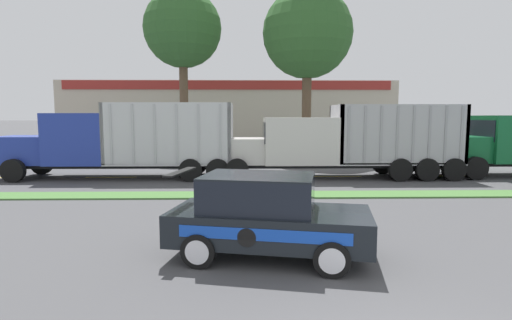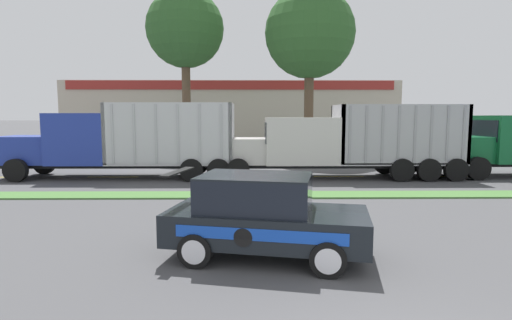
{
  "view_description": "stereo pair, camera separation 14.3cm",
  "coord_description": "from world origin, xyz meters",
  "views": [
    {
      "loc": [
        -2.08,
        -3.62,
        2.86
      ],
      "look_at": [
        -1.77,
        9.8,
        1.4
      ],
      "focal_mm": 28.0,
      "sensor_mm": 36.0,
      "label": 1
    },
    {
      "loc": [
        -1.93,
        -3.62,
        2.86
      ],
      "look_at": [
        -1.77,
        9.8,
        1.4
      ],
      "focal_mm": 28.0,
      "sensor_mm": 36.0,
      "label": 2
    }
  ],
  "objects": [
    {
      "name": "grass_verge",
      "position": [
        0.0,
        10.66,
        0.03
      ],
      "size": [
        120.0,
        1.23,
        0.06
      ],
      "primitive_type": "cube",
      "color": "#477538",
      "rests_on": "ground_plane"
    },
    {
      "name": "rally_car",
      "position": [
        -1.69,
        4.32,
        0.87
      ],
      "size": [
        4.29,
        2.56,
        1.73
      ],
      "color": "black",
      "rests_on": "ground_plane"
    },
    {
      "name": "store_building_backdrop",
      "position": [
        -3.78,
        38.97,
        3.08
      ],
      "size": [
        31.23,
        12.1,
        6.15
      ],
      "color": "#BCB29E",
      "rests_on": "ground_plane"
    },
    {
      "name": "centre_line_4",
      "position": [
        -3.13,
        15.27,
        0.0
      ],
      "size": [
        2.4,
        0.14,
        0.01
      ],
      "primitive_type": "cube",
      "color": "yellow",
      "rests_on": "ground_plane"
    },
    {
      "name": "dump_truck_mid",
      "position": [
        -8.91,
        15.11,
        1.59
      ],
      "size": [
        10.8,
        2.76,
        3.48
      ],
      "color": "black",
      "rests_on": "ground_plane"
    },
    {
      "name": "centre_line_3",
      "position": [
        -8.53,
        15.27,
        0.0
      ],
      "size": [
        2.4,
        0.14,
        0.01
      ],
      "primitive_type": "cube",
      "color": "yellow",
      "rests_on": "ground_plane"
    },
    {
      "name": "dump_truck_far_right",
      "position": [
        1.35,
        14.95,
        1.53
      ],
      "size": [
        11.58,
        2.63,
        3.41
      ],
      "color": "black",
      "rests_on": "ground_plane"
    },
    {
      "name": "tree_behind_left",
      "position": [
        -6.6,
        25.5,
        9.55
      ],
      "size": [
        5.49,
        5.49,
        13.18
      ],
      "color": "brown",
      "rests_on": "ground_plane"
    },
    {
      "name": "tree_behind_centre",
      "position": [
        1.98,
        23.55,
        8.94
      ],
      "size": [
        5.97,
        5.97,
        12.86
      ],
      "color": "brown",
      "rests_on": "ground_plane"
    },
    {
      "name": "centre_line_6",
      "position": [
        7.67,
        15.27,
        0.0
      ],
      "size": [
        2.4,
        0.14,
        0.01
      ],
      "primitive_type": "cube",
      "color": "yellow",
      "rests_on": "ground_plane"
    },
    {
      "name": "centre_line_5",
      "position": [
        2.27,
        15.27,
        0.0
      ],
      "size": [
        2.4,
        0.14,
        0.01
      ],
      "primitive_type": "cube",
      "color": "yellow",
      "rests_on": "ground_plane"
    }
  ]
}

